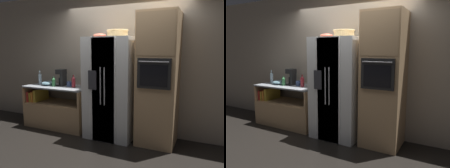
{
  "view_description": "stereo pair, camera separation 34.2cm",
  "coord_description": "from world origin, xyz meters",
  "views": [
    {
      "loc": [
        1.56,
        -3.59,
        1.67
      ],
      "look_at": [
        -0.05,
        -0.02,
        1.03
      ],
      "focal_mm": 35.0,
      "sensor_mm": 36.0,
      "label": 1
    },
    {
      "loc": [
        1.86,
        -3.43,
        1.67
      ],
      "look_at": [
        -0.05,
        -0.02,
        1.03
      ],
      "focal_mm": 35.0,
      "sensor_mm": 36.0,
      "label": 2
    }
  ],
  "objects": [
    {
      "name": "refrigerator",
      "position": [
        -0.1,
        0.07,
        0.94
      ],
      "size": [
        0.9,
        0.76,
        1.87
      ],
      "color": "white",
      "rests_on": "ground_plane"
    },
    {
      "name": "bottle_short",
      "position": [
        -1.42,
        0.04,
        0.98
      ],
      "size": [
        0.08,
        0.08,
        0.21
      ],
      "color": "#33723F",
      "rests_on": "counter_left"
    },
    {
      "name": "bottle_tall",
      "position": [
        -1.88,
        0.14,
        1.01
      ],
      "size": [
        0.07,
        0.07,
        0.3
      ],
      "color": "silver",
      "rests_on": "counter_left"
    },
    {
      "name": "counter_left",
      "position": [
        -1.38,
        0.11,
        0.32
      ],
      "size": [
        1.42,
        0.66,
        0.88
      ],
      "color": "tan",
      "rests_on": "ground_plane"
    },
    {
      "name": "wicker_basket",
      "position": [
        0.0,
        0.11,
        1.94
      ],
      "size": [
        0.39,
        0.39,
        0.13
      ],
      "color": "tan",
      "rests_on": "refrigerator"
    },
    {
      "name": "wall_oven",
      "position": [
        0.76,
        0.11,
        1.14
      ],
      "size": [
        0.65,
        0.71,
        2.27
      ],
      "color": "tan",
      "rests_on": "ground_plane"
    },
    {
      "name": "wall_back",
      "position": [
        0.0,
        0.47,
        1.4
      ],
      "size": [
        12.0,
        0.06,
        2.8
      ],
      "color": "tan",
      "rests_on": "ground_plane"
    },
    {
      "name": "fruit_bowl",
      "position": [
        -0.32,
        0.03,
        1.9
      ],
      "size": [
        0.24,
        0.24,
        0.07
      ],
      "color": "#DB664C",
      "rests_on": "refrigerator"
    },
    {
      "name": "mixing_bowl",
      "position": [
        -1.62,
        0.1,
        0.93
      ],
      "size": [
        0.29,
        0.29,
        0.09
      ],
      "color": "#668C99",
      "rests_on": "counter_left"
    },
    {
      "name": "coffee_maker",
      "position": [
        -1.31,
        0.18,
        1.08
      ],
      "size": [
        0.16,
        0.19,
        0.35
      ],
      "color": "black",
      "rests_on": "counter_left"
    },
    {
      "name": "ground_plane",
      "position": [
        0.0,
        0.0,
        0.0
      ],
      "size": [
        20.0,
        20.0,
        0.0
      ],
      "primitive_type": "plane",
      "color": "black"
    },
    {
      "name": "bottle_wide",
      "position": [
        -0.97,
        0.11,
        1.0
      ],
      "size": [
        0.08,
        0.08,
        0.25
      ],
      "color": "maroon",
      "rests_on": "counter_left"
    },
    {
      "name": "mug",
      "position": [
        -1.11,
        0.15,
        0.93
      ],
      "size": [
        0.14,
        0.1,
        0.11
      ],
      "color": "#384C7A",
      "rests_on": "counter_left"
    }
  ]
}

